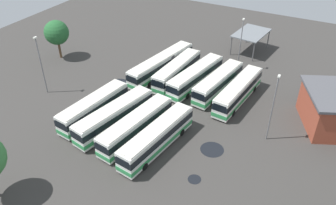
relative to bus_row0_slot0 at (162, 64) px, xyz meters
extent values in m
plane|color=#383533|center=(8.89, 6.15, -1.79)|extent=(96.79, 96.79, 0.00)
cube|color=silver|center=(0.05, -0.01, -0.02)|extent=(15.50, 4.85, 2.93)
cube|color=beige|center=(0.05, -0.01, 1.51)|extent=(14.86, 4.56, 0.14)
cube|color=black|center=(0.05, -0.01, 0.45)|extent=(15.58, 4.90, 0.94)
cube|color=#2D8C4C|center=(0.05, -0.01, -0.84)|extent=(15.58, 4.90, 0.59)
cube|color=black|center=(7.62, -1.24, 0.55)|extent=(0.38, 1.97, 1.08)
cube|color=#47474C|center=(-1.61, 0.26, -0.02)|extent=(1.29, 2.58, 2.82)
cylinder|color=black|center=(4.92, 0.32, -1.29)|extent=(1.04, 0.46, 1.00)
cylinder|color=black|center=(4.56, -1.87, -1.29)|extent=(1.04, 0.46, 1.00)
cylinder|color=black|center=(-4.45, 1.85, -1.29)|extent=(1.04, 0.46, 1.00)
cylinder|color=black|center=(-4.81, -0.34, -1.29)|extent=(1.04, 0.46, 1.00)
cube|color=silver|center=(0.77, 3.37, -0.02)|extent=(12.35, 3.10, 2.93)
cube|color=beige|center=(0.77, 3.37, 1.51)|extent=(11.85, 2.88, 0.14)
cube|color=black|center=(0.77, 3.37, 0.45)|extent=(12.42, 3.14, 0.94)
cube|color=#2D8C4C|center=(0.77, 3.37, -0.84)|extent=(12.42, 3.14, 0.59)
cube|color=black|center=(6.89, 3.03, 0.55)|extent=(0.17, 1.98, 1.08)
cylinder|color=black|center=(4.62, 4.27, -1.29)|extent=(1.02, 0.36, 1.00)
cylinder|color=black|center=(4.49, 2.05, -1.29)|extent=(1.02, 0.36, 1.00)
cylinder|color=black|center=(-2.96, 4.70, -1.29)|extent=(1.02, 0.36, 1.00)
cylinder|color=black|center=(-3.08, 2.48, -1.29)|extent=(1.02, 0.36, 1.00)
cube|color=silver|center=(1.09, 6.94, -0.02)|extent=(13.11, 4.52, 2.93)
cube|color=beige|center=(1.09, 6.94, 1.51)|extent=(12.57, 4.24, 0.14)
cube|color=black|center=(1.09, 6.94, 0.45)|extent=(13.18, 4.56, 0.94)
cube|color=#2D8C4C|center=(1.09, 6.94, -0.84)|extent=(13.18, 4.56, 0.59)
cube|color=black|center=(7.46, 5.87, 0.55)|extent=(0.39, 1.96, 1.08)
cylinder|color=black|center=(5.21, 7.37, -1.29)|extent=(1.04, 0.46, 1.00)
cylinder|color=black|center=(4.85, 5.18, -1.29)|extent=(1.04, 0.46, 1.00)
cylinder|color=black|center=(-2.66, 8.70, -1.29)|extent=(1.04, 0.46, 1.00)
cylinder|color=black|center=(-3.03, 6.50, -1.29)|extent=(1.04, 0.46, 1.00)
cube|color=silver|center=(1.21, 10.90, -0.02)|extent=(12.18, 4.13, 2.93)
cube|color=beige|center=(1.21, 10.90, 1.51)|extent=(11.68, 3.87, 0.14)
cube|color=black|center=(1.21, 10.90, 0.45)|extent=(12.24, 4.17, 0.94)
cube|color=#2D8C4C|center=(1.21, 10.90, -0.84)|extent=(12.24, 4.17, 0.59)
cube|color=black|center=(7.14, 10.03, 0.55)|extent=(0.35, 1.97, 1.08)
cylinder|color=black|center=(5.04, 11.47, -1.29)|extent=(1.03, 0.44, 1.00)
cylinder|color=black|center=(4.72, 9.27, -1.29)|extent=(1.03, 0.44, 1.00)
cylinder|color=black|center=(-2.29, 12.54, -1.29)|extent=(1.03, 0.44, 1.00)
cylinder|color=black|center=(-2.61, 10.34, -1.29)|extent=(1.03, 0.44, 1.00)
cube|color=silver|center=(2.15, 14.53, -0.02)|extent=(12.95, 3.72, 2.93)
cube|color=beige|center=(2.15, 14.53, 1.51)|extent=(12.42, 3.47, 0.14)
cube|color=black|center=(2.15, 14.53, 0.45)|extent=(13.02, 3.76, 0.94)
cube|color=#2D8C4C|center=(2.15, 14.53, -0.84)|extent=(13.02, 3.76, 0.59)
cube|color=black|center=(8.52, 13.88, 0.55)|extent=(0.26, 1.98, 1.08)
cylinder|color=black|center=(6.21, 15.23, -1.29)|extent=(1.03, 0.40, 1.00)
cylinder|color=black|center=(5.98, 13.02, -1.29)|extent=(1.03, 0.40, 1.00)
cylinder|color=black|center=(-1.67, 16.04, -1.29)|extent=(1.03, 0.40, 1.00)
cylinder|color=black|center=(-1.90, 13.83, -1.29)|extent=(1.03, 0.40, 1.00)
cube|color=silver|center=(15.95, -2.18, -0.02)|extent=(12.12, 3.84, 2.93)
cube|color=beige|center=(15.95, -2.18, 1.51)|extent=(11.62, 3.59, 0.14)
cube|color=black|center=(15.95, -2.18, 0.45)|extent=(12.18, 3.89, 0.94)
cube|color=#2D8C4C|center=(15.95, -2.18, -0.84)|extent=(12.18, 3.89, 0.59)
cube|color=black|center=(21.87, -2.91, 0.55)|extent=(0.30, 1.97, 1.08)
cylinder|color=black|center=(19.75, -1.53, -1.29)|extent=(1.03, 0.42, 1.00)
cylinder|color=black|center=(19.48, -3.73, -1.29)|extent=(1.03, 0.42, 1.00)
cylinder|color=black|center=(12.42, -0.63, -1.29)|extent=(1.03, 0.42, 1.00)
cylinder|color=black|center=(12.15, -2.84, -1.29)|extent=(1.03, 0.42, 1.00)
cube|color=silver|center=(16.25, 1.56, -0.02)|extent=(13.18, 4.83, 2.93)
cube|color=beige|center=(16.25, 1.56, 1.51)|extent=(12.64, 4.54, 0.14)
cube|color=black|center=(16.25, 1.56, 0.45)|extent=(13.25, 4.88, 0.94)
cube|color=#2D8C4C|center=(16.25, 1.56, -0.84)|extent=(13.25, 4.88, 0.59)
cube|color=black|center=(22.62, 0.33, 0.55)|extent=(0.43, 1.96, 1.08)
cylinder|color=black|center=(20.40, 1.89, -1.29)|extent=(1.04, 0.48, 1.00)
cylinder|color=black|center=(19.98, -0.29, -1.29)|extent=(1.04, 0.48, 1.00)
cylinder|color=black|center=(12.51, 3.41, -1.29)|extent=(1.04, 0.48, 1.00)
cylinder|color=black|center=(12.09, 1.23, -1.29)|extent=(1.04, 0.48, 1.00)
cube|color=silver|center=(16.73, 5.37, -0.02)|extent=(12.78, 4.24, 2.93)
cube|color=beige|center=(16.73, 5.37, 1.51)|extent=(12.25, 3.97, 0.14)
cube|color=black|center=(16.73, 5.37, 0.45)|extent=(12.84, 4.28, 0.94)
cube|color=#2D8C4C|center=(16.73, 5.37, -0.84)|extent=(12.84, 4.28, 0.59)
cube|color=black|center=(22.95, 4.44, 0.55)|extent=(0.35, 1.97, 1.08)
cylinder|color=black|center=(20.74, 5.89, -1.29)|extent=(1.03, 0.44, 1.00)
cylinder|color=black|center=(20.41, 3.69, -1.29)|extent=(1.03, 0.44, 1.00)
cylinder|color=black|center=(13.04, 7.04, -1.29)|extent=(1.03, 0.44, 1.00)
cylinder|color=black|center=(12.71, 4.84, -1.29)|extent=(1.03, 0.44, 1.00)
cube|color=silver|center=(17.46, 8.94, -0.02)|extent=(12.99, 4.14, 2.93)
cube|color=beige|center=(17.46, 8.94, 1.51)|extent=(12.45, 3.88, 0.14)
cube|color=black|center=(17.46, 8.94, 0.45)|extent=(13.06, 4.19, 0.94)
cube|color=#2D8C4C|center=(17.46, 8.94, -0.84)|extent=(13.06, 4.19, 0.59)
cube|color=black|center=(23.80, 8.06, 0.55)|extent=(0.33, 1.97, 1.08)
cylinder|color=black|center=(21.53, 9.50, -1.29)|extent=(1.03, 0.43, 1.00)
cylinder|color=black|center=(21.23, 7.29, -1.29)|extent=(1.03, 0.43, 1.00)
cylinder|color=black|center=(13.69, 10.58, -1.29)|extent=(1.03, 0.43, 1.00)
cylinder|color=black|center=(13.38, 8.38, -1.29)|extent=(1.03, 0.43, 1.00)
cube|color=slate|center=(-15.94, 10.90, 2.05)|extent=(8.41, 6.09, 0.20)
cylinder|color=#59595B|center=(-12.07, 12.72, 0.08)|extent=(0.20, 0.20, 3.74)
cylinder|color=#59595B|center=(-12.63, 8.18, 0.08)|extent=(0.20, 0.20, 3.74)
cylinder|color=#59595B|center=(-19.25, 13.61, 0.08)|extent=(0.20, 0.20, 3.74)
cylinder|color=#59595B|center=(-19.81, 9.07, 0.08)|extent=(0.20, 0.20, 3.74)
cylinder|color=slate|center=(9.06, 20.90, 2.93)|extent=(0.16, 0.16, 9.45)
cube|color=silver|center=(9.06, 20.90, 7.84)|extent=(0.56, 0.28, 0.20)
cylinder|color=slate|center=(-7.67, 11.29, 2.81)|extent=(0.16, 0.16, 9.20)
cube|color=silver|center=(-7.67, 11.29, 7.59)|extent=(0.56, 0.28, 0.20)
cylinder|color=slate|center=(14.07, -13.30, 2.85)|extent=(0.16, 0.16, 9.28)
cube|color=silver|center=(14.07, -13.30, 7.67)|extent=(0.56, 0.28, 0.20)
cylinder|color=brown|center=(3.56, -20.00, -0.21)|extent=(0.44, 0.44, 3.16)
sphere|color=#235B2D|center=(3.56, -20.00, 3.28)|extent=(4.49, 4.49, 4.49)
cylinder|color=black|center=(20.18, 15.44, -1.79)|extent=(1.58, 1.58, 0.01)
cylinder|color=black|center=(14.42, 15.32, -1.79)|extent=(3.06, 3.06, 0.01)
cylinder|color=black|center=(8.21, 4.51, -1.79)|extent=(2.66, 2.66, 0.01)
cylinder|color=black|center=(6.60, -4.61, -1.79)|extent=(3.63, 3.63, 0.01)
camera|label=1|loc=(46.47, 25.92, 28.09)|focal=36.91mm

